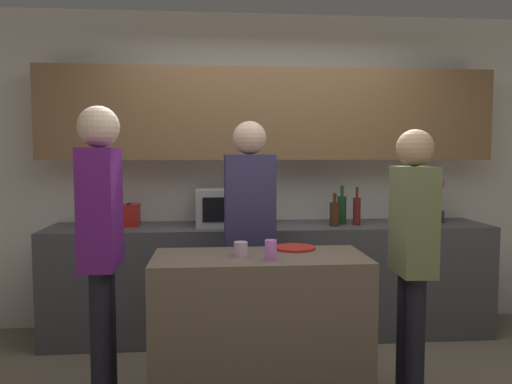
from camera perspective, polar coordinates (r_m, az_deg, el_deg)
back_wall at (r=4.34m, az=1.31°, el=4.88°), size 6.40×0.40×2.70m
back_counter at (r=4.20m, az=1.69°, el=-9.97°), size 3.60×0.62×0.92m
kitchen_island at (r=3.04m, az=0.42°, el=-15.71°), size 1.24×0.56×0.91m
microwave at (r=4.10m, az=-3.20°, el=-1.71°), size 0.52×0.39×0.30m
toaster at (r=4.17m, az=-14.99°, el=-2.58°), size 0.26×0.16×0.18m
potted_plant at (r=4.51m, az=19.89°, el=-0.79°), size 0.14×0.14×0.40m
bottle_0 at (r=4.10m, az=8.97°, el=-2.43°), size 0.08×0.08×0.27m
bottle_1 at (r=4.23m, az=9.78°, el=-1.95°), size 0.08×0.08×0.32m
bottle_2 at (r=4.18m, az=11.44°, el=-2.09°), size 0.06×0.06×0.31m
plate_on_island at (r=3.11m, az=4.41°, el=-6.38°), size 0.26×0.26×0.01m
cup_0 at (r=2.89m, az=-1.76°, el=-6.52°), size 0.08×0.08×0.08m
cup_1 at (r=2.78m, az=1.70°, el=-6.64°), size 0.07×0.07×0.11m
person_left at (r=3.08m, az=17.47°, el=-5.62°), size 0.22×0.35×1.64m
person_center at (r=3.42m, az=-0.73°, el=-3.50°), size 0.35×0.23×1.72m
person_right at (r=2.95m, az=-17.29°, el=-4.35°), size 0.23×0.34×1.77m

